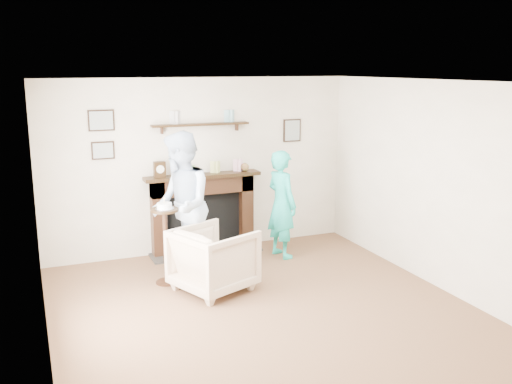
% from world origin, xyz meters
% --- Properties ---
extents(ground, '(5.00, 5.00, 0.00)m').
position_xyz_m(ground, '(0.00, 0.00, 0.00)').
color(ground, brown).
rests_on(ground, ground).
extents(room_shell, '(4.54, 5.02, 2.52)m').
position_xyz_m(room_shell, '(-0.00, 0.69, 1.62)').
color(room_shell, beige).
rests_on(room_shell, ground).
extents(armchair, '(1.10, 1.09, 0.77)m').
position_xyz_m(armchair, '(-0.32, 0.92, 0.00)').
color(armchair, tan).
rests_on(armchair, ground).
extents(man, '(0.84, 1.01, 1.87)m').
position_xyz_m(man, '(-0.56, 1.49, 0.00)').
color(man, silver).
rests_on(man, ground).
extents(woman, '(0.47, 0.62, 1.52)m').
position_xyz_m(woman, '(0.96, 1.76, 0.00)').
color(woman, '#1EADAA').
rests_on(woman, ground).
extents(pedestal_table, '(0.34, 0.34, 1.10)m').
position_xyz_m(pedestal_table, '(-0.80, 1.36, 0.67)').
color(pedestal_table, black).
rests_on(pedestal_table, ground).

